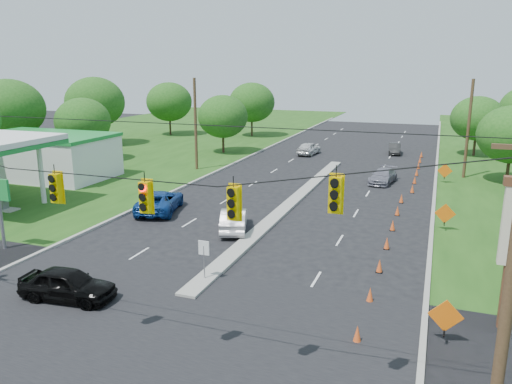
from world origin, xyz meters
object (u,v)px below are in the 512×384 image
at_px(gas_station, 34,153).
at_px(blue_pickup, 160,201).
at_px(black_sedan, 68,285).
at_px(white_sedan, 234,219).

height_order(gas_station, blue_pickup, gas_station).
xyz_separation_m(gas_station, black_sedan, (18.85, -18.11, -1.84)).
xyz_separation_m(gas_station, white_sedan, (22.01, -6.66, -1.85)).
distance_m(gas_station, blue_pickup, 16.17).
height_order(gas_station, black_sedan, gas_station).
bearing_deg(blue_pickup, white_sedan, 146.52).
relative_size(gas_station, white_sedan, 4.48).
distance_m(black_sedan, white_sedan, 11.88).
bearing_deg(blue_pickup, black_sedan, 88.64).
distance_m(gas_station, black_sedan, 26.20).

